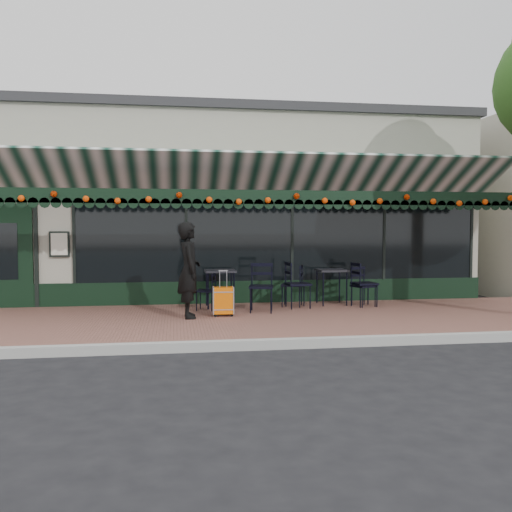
{
  "coord_description": "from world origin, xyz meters",
  "views": [
    {
      "loc": [
        -1.24,
        -8.13,
        1.85
      ],
      "look_at": [
        0.21,
        1.6,
        1.34
      ],
      "focal_mm": 38.0,
      "sensor_mm": 36.0,
      "label": 1
    }
  ],
  "objects": [
    {
      "name": "restaurant_building",
      "position": [
        0.0,
        7.84,
        2.27
      ],
      "size": [
        12.0,
        9.6,
        4.5
      ],
      "color": "#A8A591",
      "rests_on": "ground"
    },
    {
      "name": "chair_b_left",
      "position": [
        -0.62,
        3.03,
        0.54
      ],
      "size": [
        0.49,
        0.49,
        0.78
      ],
      "primitive_type": null,
      "rotation": [
        0.0,
        0.0,
        -1.86
      ],
      "color": "black",
      "rests_on": "sidewalk"
    },
    {
      "name": "chair_b_right",
      "position": [
        1.33,
        3.04,
        0.65
      ],
      "size": [
        0.54,
        0.54,
        0.99
      ],
      "primitive_type": null,
      "rotation": [
        0.0,
        0.0,
        1.65
      ],
      "color": "black",
      "rests_on": "sidewalk"
    },
    {
      "name": "ground",
      "position": [
        0.0,
        0.0,
        0.0
      ],
      "size": [
        80.0,
        80.0,
        0.0
      ],
      "primitive_type": "plane",
      "color": "black",
      "rests_on": "ground"
    },
    {
      "name": "chair_a_front",
      "position": [
        2.77,
        3.01,
        0.58
      ],
      "size": [
        0.56,
        0.56,
        0.87
      ],
      "primitive_type": null,
      "rotation": [
        0.0,
        0.0,
        0.37
      ],
      "color": "black",
      "rests_on": "sidewalk"
    },
    {
      "name": "sidewalk",
      "position": [
        0.0,
        2.0,
        0.07
      ],
      "size": [
        18.0,
        4.0,
        0.15
      ],
      "primitive_type": "cube",
      "color": "brown",
      "rests_on": "ground"
    },
    {
      "name": "suitcase",
      "position": [
        -0.34,
        2.19,
        0.44
      ],
      "size": [
        0.39,
        0.23,
        0.88
      ],
      "rotation": [
        0.0,
        0.0,
        -0.04
      ],
      "color": "#E05F07",
      "rests_on": "sidewalk"
    },
    {
      "name": "chair_b_front",
      "position": [
        0.47,
        2.61,
        0.65
      ],
      "size": [
        0.59,
        0.59,
        1.0
      ],
      "primitive_type": null,
      "rotation": [
        0.0,
        0.0,
        -0.2
      ],
      "color": "black",
      "rests_on": "sidewalk"
    },
    {
      "name": "curb",
      "position": [
        0.0,
        -0.08,
        0.07
      ],
      "size": [
        18.0,
        0.16,
        0.15
      ],
      "primitive_type": "cube",
      "color": "#9E9E99",
      "rests_on": "ground"
    },
    {
      "name": "chair_a_left",
      "position": [
        1.25,
        3.28,
        0.6
      ],
      "size": [
        0.58,
        0.58,
        0.91
      ],
      "primitive_type": null,
      "rotation": [
        0.0,
        0.0,
        -1.92
      ],
      "color": "black",
      "rests_on": "sidewalk"
    },
    {
      "name": "woman",
      "position": [
        -0.99,
        2.11,
        1.05
      ],
      "size": [
        0.48,
        0.69,
        1.8
      ],
      "primitive_type": "imported",
      "rotation": [
        0.0,
        0.0,
        1.65
      ],
      "color": "black",
      "rests_on": "sidewalk"
    },
    {
      "name": "cafe_table_a",
      "position": [
        2.18,
        3.44,
        0.85
      ],
      "size": [
        0.63,
        0.63,
        0.78
      ],
      "color": "black",
      "rests_on": "sidewalk"
    },
    {
      "name": "chair_a_right",
      "position": [
        2.8,
        3.05,
        0.63
      ],
      "size": [
        0.55,
        0.55,
        0.97
      ],
      "primitive_type": null,
      "rotation": [
        0.0,
        0.0,
        1.71
      ],
      "color": "black",
      "rests_on": "sidewalk"
    },
    {
      "name": "cafe_table_b",
      "position": [
        -0.3,
        3.37,
        0.87
      ],
      "size": [
        0.65,
        0.65,
        0.8
      ],
      "color": "black",
      "rests_on": "sidewalk"
    }
  ]
}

